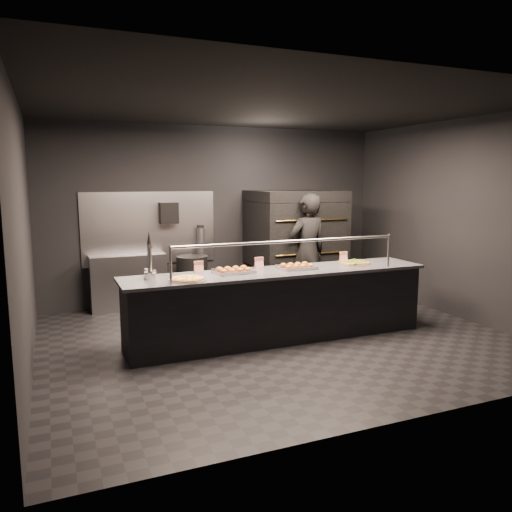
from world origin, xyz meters
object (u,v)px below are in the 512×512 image
object	(u,v)px
pizza_oven	(295,245)
slider_tray_b	(297,267)
beer_tap	(150,265)
towel_dispenser	(169,213)
round_pizza	(187,279)
square_pizza	(354,263)
service_counter	(279,305)
trash_bin	(192,282)
fire_extinguisher	(201,241)
slider_tray_a	(234,271)
worker	(307,252)
prep_shelf	(129,282)

from	to	relation	value
pizza_oven	slider_tray_b	world-z (taller)	pizza_oven
beer_tap	slider_tray_b	size ratio (longest dim) A/B	1.18
towel_dispenser	round_pizza	xyz separation A→B (m)	(-0.37, -2.54, -0.61)
square_pizza	beer_tap	bearing A→B (deg)	178.85
service_counter	trash_bin	size ratio (longest dim) A/B	4.80
fire_extinguisher	slider_tray_b	world-z (taller)	fire_extinguisher
fire_extinguisher	beer_tap	size ratio (longest dim) A/B	0.88
slider_tray_a	slider_tray_b	size ratio (longest dim) A/B	1.09
towel_dispenser	fire_extinguisher	distance (m)	0.74
round_pizza	worker	xyz separation A→B (m)	(2.35, 1.36, 0.00)
beer_tap	trash_bin	world-z (taller)	beer_tap
worker	fire_extinguisher	bearing A→B (deg)	-46.69
service_counter	towel_dispenser	size ratio (longest dim) A/B	11.71
slider_tray_b	worker	distance (m)	1.41
service_counter	slider_tray_a	distance (m)	0.78
slider_tray_b	trash_bin	distance (m)	2.28
beer_tap	slider_tray_b	xyz separation A→B (m)	(1.94, -0.06, -0.13)
towel_dispenser	slider_tray_a	size ratio (longest dim) A/B	0.66
towel_dispenser	beer_tap	world-z (taller)	towel_dispenser
towel_dispenser	trash_bin	world-z (taller)	towel_dispenser
towel_dispenser	worker	bearing A→B (deg)	-30.83
square_pizza	worker	distance (m)	1.17
service_counter	towel_dispenser	world-z (taller)	towel_dispenser
fire_extinguisher	square_pizza	xyz separation A→B (m)	(1.54, -2.35, -0.12)
fire_extinguisher	square_pizza	distance (m)	2.81
slider_tray_a	square_pizza	size ratio (longest dim) A/B	1.24
round_pizza	worker	distance (m)	2.71
slider_tray_a	trash_bin	distance (m)	2.06
prep_shelf	square_pizza	xyz separation A→B (m)	(2.79, -2.27, 0.49)
beer_tap	worker	size ratio (longest dim) A/B	0.30
towel_dispenser	slider_tray_b	world-z (taller)	towel_dispenser
slider_tray_a	trash_bin	bearing A→B (deg)	90.10
slider_tray_b	worker	world-z (taller)	worker
service_counter	pizza_oven	size ratio (longest dim) A/B	2.15
beer_tap	slider_tray_a	xyz separation A→B (m)	(1.06, -0.02, -0.13)
beer_tap	prep_shelf	bearing A→B (deg)	88.51
round_pizza	slider_tray_b	world-z (taller)	slider_tray_b
fire_extinguisher	beer_tap	world-z (taller)	beer_tap
prep_shelf	worker	bearing A→B (deg)	-22.51
service_counter	slider_tray_a	world-z (taller)	service_counter
round_pizza	beer_tap	bearing A→B (deg)	146.52
pizza_oven	round_pizza	xyz separation A→B (m)	(-2.47, -2.05, -0.03)
service_counter	beer_tap	world-z (taller)	beer_tap
prep_shelf	towel_dispenser	world-z (taller)	towel_dispenser
slider_tray_b	worker	bearing A→B (deg)	55.72
service_counter	trash_bin	xyz separation A→B (m)	(-0.60, 2.08, -0.04)
worker	beer_tap	bearing A→B (deg)	15.13
towel_dispenser	service_counter	bearing A→B (deg)	-69.37
towel_dispenser	slider_tray_b	distance (m)	2.70
service_counter	worker	size ratio (longest dim) A/B	2.18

